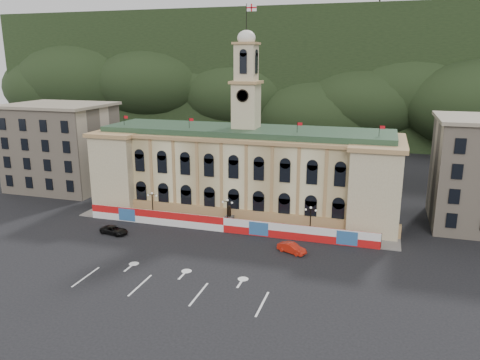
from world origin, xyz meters
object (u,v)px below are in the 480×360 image
(statue, at_px, (229,219))
(lamp_center, at_px, (227,211))
(red_sedan, at_px, (292,248))
(black_suv, at_px, (114,230))

(statue, distance_m, lamp_center, 2.14)
(red_sedan, bearing_deg, black_suv, 115.62)
(lamp_center, bearing_deg, statue, 90.00)
(statue, xyz_separation_m, red_sedan, (12.42, -8.19, -0.46))
(lamp_center, height_order, red_sedan, lamp_center)
(red_sedan, bearing_deg, statue, 80.39)
(lamp_center, distance_m, red_sedan, 14.54)
(lamp_center, height_order, black_suv, lamp_center)
(lamp_center, relative_size, red_sedan, 1.10)
(red_sedan, height_order, black_suv, red_sedan)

